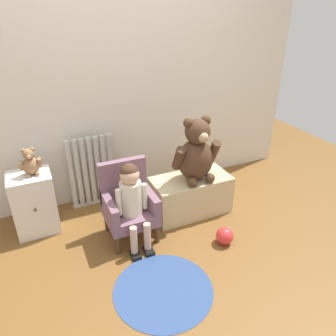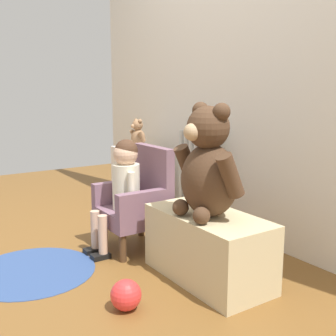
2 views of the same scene
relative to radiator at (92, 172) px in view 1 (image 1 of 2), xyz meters
The scene contains 11 objects.
ground_plane 1.21m from the radiator, 73.92° to the right, with size 6.00×6.00×0.00m, color brown.
back_wall 0.92m from the radiator, 21.31° to the left, with size 3.80×0.05×2.40m, color silver.
radiator is the anchor object (origin of this frame).
small_dresser 0.58m from the radiator, 159.32° to the right, with size 0.34×0.32×0.53m.
child_armchair 0.61m from the radiator, 74.57° to the right, with size 0.39×0.38×0.64m.
child_figure 0.72m from the radiator, 76.87° to the right, with size 0.25×0.35×0.70m.
low_bench 0.95m from the radiator, 33.55° to the right, with size 0.71×0.35×0.36m, color #C9B789.
large_teddy_bear 1.01m from the radiator, 34.10° to the right, with size 0.42×0.30×0.58m.
small_teddy_bear 0.62m from the radiator, 157.48° to the right, with size 0.17×0.12×0.23m.
floor_rug 1.33m from the radiator, 82.39° to the right, with size 0.70×0.70×0.01m, color #2F497D.
toy_ball 1.35m from the radiator, 51.35° to the right, with size 0.14×0.14×0.14m, color red.
Camera 1 is at (-0.78, -1.64, 1.80)m, focal length 35.00 mm.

